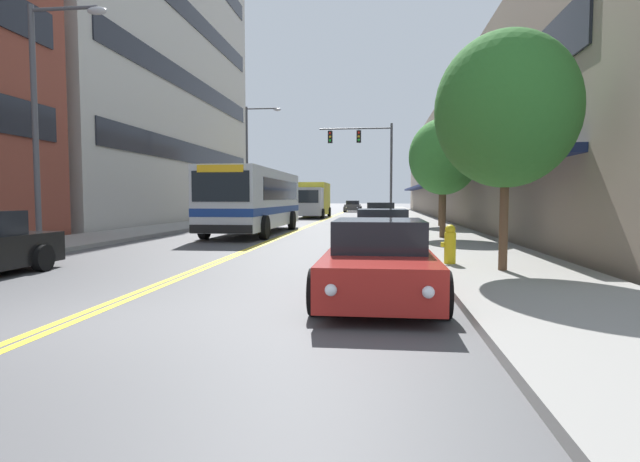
% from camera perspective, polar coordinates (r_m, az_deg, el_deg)
% --- Properties ---
extents(ground_plane, '(240.00, 240.00, 0.00)m').
position_cam_1_polar(ground_plane, '(43.30, 1.03, 1.52)').
color(ground_plane, '#4C4C4F').
extents(sidewalk_left, '(3.39, 106.00, 0.14)m').
position_cam_1_polar(sidewalk_left, '(44.58, -8.22, 1.63)').
color(sidewalk_left, gray).
rests_on(sidewalk_left, ground_plane).
extents(sidewalk_right, '(3.39, 106.00, 0.14)m').
position_cam_1_polar(sidewalk_right, '(43.19, 10.57, 1.54)').
color(sidewalk_right, gray).
rests_on(sidewalk_right, ground_plane).
extents(centre_line, '(0.34, 106.00, 0.01)m').
position_cam_1_polar(centre_line, '(43.30, 1.03, 1.52)').
color(centre_line, yellow).
rests_on(centre_line, ground_plane).
extents(office_tower_left, '(12.08, 28.42, 29.52)m').
position_cam_1_polar(office_tower_left, '(42.56, -22.42, 21.36)').
color(office_tower_left, '#BCB7AD').
rests_on(office_tower_left, ground_plane).
extents(storefront_row_right, '(9.10, 68.00, 9.64)m').
position_cam_1_polar(storefront_row_right, '(44.08, 18.43, 7.63)').
color(storefront_row_right, gray).
rests_on(storefront_row_right, ground_plane).
extents(city_bus, '(2.85, 10.81, 3.00)m').
position_cam_1_polar(city_bus, '(24.47, -7.35, 3.74)').
color(city_bus, silver).
rests_on(city_bus, ground_plane).
extents(car_beige_parked_left_near, '(2.11, 4.74, 1.28)m').
position_cam_1_polar(car_beige_parked_left_near, '(35.05, -7.49, 1.92)').
color(car_beige_parked_left_near, '#BCAD89').
rests_on(car_beige_parked_left_near, ground_plane).
extents(car_red_parked_right_foreground, '(2.01, 4.49, 1.33)m').
position_cam_1_polar(car_red_parked_right_foreground, '(8.57, 6.74, -3.50)').
color(car_red_parked_right_foreground, maroon).
rests_on(car_red_parked_right_foreground, ground_plane).
extents(car_silver_parked_right_mid, '(2.14, 4.40, 1.34)m').
position_cam_1_polar(car_silver_parked_right_mid, '(16.66, 7.15, 0.07)').
color(car_silver_parked_right_mid, '#B7B7BC').
rests_on(car_silver_parked_right_mid, ground_plane).
extents(car_slate_blue_parked_right_far, '(2.11, 4.19, 1.24)m').
position_cam_1_polar(car_slate_blue_parked_right_far, '(46.48, 6.71, 2.37)').
color(car_slate_blue_parked_right_far, '#475675').
rests_on(car_slate_blue_parked_right_far, ground_plane).
extents(car_champagne_parked_right_end, '(2.11, 4.56, 1.44)m').
position_cam_1_polar(car_champagne_parked_right_end, '(30.22, 6.94, 1.78)').
color(car_champagne_parked_right_end, beige).
rests_on(car_champagne_parked_right_end, ground_plane).
extents(car_dark_grey_moving_lead, '(2.15, 4.67, 1.40)m').
position_cam_1_polar(car_dark_grey_moving_lead, '(62.58, 3.77, 2.80)').
color(car_dark_grey_moving_lead, '#38383D').
rests_on(car_dark_grey_moving_lead, ground_plane).
extents(box_truck, '(2.65, 7.99, 3.09)m').
position_cam_1_polar(box_truck, '(44.64, -0.80, 3.62)').
color(box_truck, '#B7B7BC').
rests_on(box_truck, ground_plane).
extents(traffic_signal_mast, '(5.53, 0.38, 7.31)m').
position_cam_1_polar(traffic_signal_mast, '(38.29, 5.50, 8.93)').
color(traffic_signal_mast, '#47474C').
rests_on(traffic_signal_mast, ground_plane).
extents(street_lamp_left_near, '(2.29, 0.28, 7.02)m').
position_cam_1_polar(street_lamp_left_near, '(16.17, -28.84, 12.33)').
color(street_lamp_left_near, '#47474C').
rests_on(street_lamp_left_near, ground_plane).
extents(street_lamp_left_far, '(2.63, 0.28, 8.32)m').
position_cam_1_polar(street_lamp_left_far, '(37.07, -7.80, 8.78)').
color(street_lamp_left_far, '#47474C').
rests_on(street_lamp_left_far, ground_plane).
extents(street_tree_right_near, '(3.00, 3.00, 5.08)m').
position_cam_1_polar(street_tree_right_near, '(11.57, 20.52, 12.82)').
color(street_tree_right_near, brown).
rests_on(street_tree_right_near, sidewalk_right).
extents(street_tree_right_mid, '(2.73, 2.73, 4.69)m').
position_cam_1_polar(street_tree_right_mid, '(20.41, 13.96, 8.22)').
color(street_tree_right_mid, brown).
rests_on(street_tree_right_mid, sidewalk_right).
extents(street_tree_right_far, '(3.31, 3.31, 5.55)m').
position_cam_1_polar(street_tree_right_far, '(29.01, 13.69, 7.94)').
color(street_tree_right_far, brown).
rests_on(street_tree_right_far, sidewalk_right).
extents(fire_hydrant, '(0.35, 0.27, 0.93)m').
position_cam_1_polar(fire_hydrant, '(12.27, 14.63, -1.47)').
color(fire_hydrant, yellow).
rests_on(fire_hydrant, sidewalk_right).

